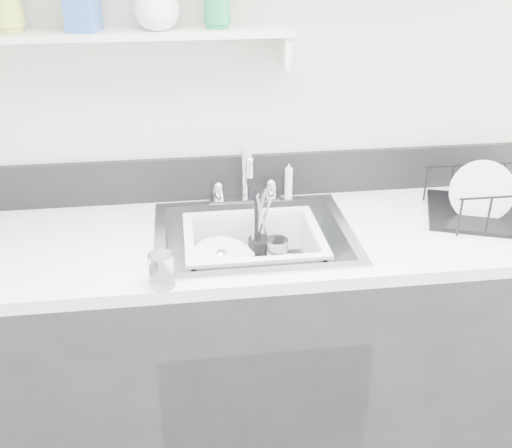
{
  "coord_description": "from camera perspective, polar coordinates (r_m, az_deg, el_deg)",
  "views": [
    {
      "loc": [
        -0.22,
        -0.52,
        1.82
      ],
      "look_at": [
        0.0,
        1.14,
        0.98
      ],
      "focal_mm": 42.0,
      "sensor_mm": 36.0,
      "label": 1
    }
  ],
  "objects": [
    {
      "name": "wall_shelf",
      "position": [
        1.97,
        -11.79,
        17.11
      ],
      "size": [
        1.0,
        0.16,
        0.12
      ],
      "color": "silver",
      "rests_on": "room_shell"
    },
    {
      "name": "wash_tub",
      "position": [
        1.98,
        -0.27,
        -3.04
      ],
      "size": [
        0.54,
        0.49,
        0.17
      ],
      "primitive_type": null,
      "rotation": [
        0.0,
        0.0,
        -0.35
      ],
      "color": "white",
      "rests_on": "sink"
    },
    {
      "name": "dish_rack",
      "position": [
        2.18,
        21.87,
        2.44
      ],
      "size": [
        0.51,
        0.45,
        0.15
      ],
      "primitive_type": null,
      "rotation": [
        0.0,
        0.0,
        -0.36
      ],
      "color": "black",
      "rests_on": "counter_run"
    },
    {
      "name": "sink",
      "position": [
        1.99,
        -0.19,
        -3.22
      ],
      "size": [
        0.64,
        0.52,
        0.2
      ],
      "primitive_type": null,
      "color": "silver",
      "rests_on": "counter_run"
    },
    {
      "name": "tumbler_counter",
      "position": [
        1.67,
        -8.98,
        -4.4
      ],
      "size": [
        0.09,
        0.09,
        0.1
      ],
      "primitive_type": "cylinder",
      "rotation": [
        0.0,
        0.0,
        -0.31
      ],
      "color": "white",
      "rests_on": "counter_run"
    },
    {
      "name": "plate_stack",
      "position": [
        1.99,
        -2.77,
        -4.45
      ],
      "size": [
        0.27,
        0.27,
        0.11
      ],
      "rotation": [
        0.0,
        0.0,
        0.18
      ],
      "color": "white",
      "rests_on": "wash_tub"
    },
    {
      "name": "bowl_small",
      "position": [
        1.97,
        2.43,
        -5.13
      ],
      "size": [
        0.12,
        0.12,
        0.03
      ],
      "primitive_type": "imported",
      "rotation": [
        0.0,
        0.0,
        -0.13
      ],
      "color": "white",
      "rests_on": "wash_tub"
    },
    {
      "name": "side_sprayer",
      "position": [
        2.17,
        3.13,
        4.09
      ],
      "size": [
        0.03,
        0.03,
        0.14
      ],
      "primitive_type": "cylinder",
      "color": "white",
      "rests_on": "counter_run"
    },
    {
      "name": "ladle",
      "position": [
        1.99,
        -1.75,
        -4.04
      ],
      "size": [
        0.27,
        0.2,
        0.07
      ],
      "primitive_type": null,
      "rotation": [
        0.0,
        0.0,
        -0.51
      ],
      "color": "silver",
      "rests_on": "wash_tub"
    },
    {
      "name": "tumbler_in_tub",
      "position": [
        2.04,
        2.01,
        -2.79
      ],
      "size": [
        0.1,
        0.1,
        0.11
      ],
      "primitive_type": "cylinder",
      "rotation": [
        0.0,
        0.0,
        0.38
      ],
      "color": "white",
      "rests_on": "wash_tub"
    },
    {
      "name": "backsplash",
      "position": [
        2.18,
        -1.22,
        4.55
      ],
      "size": [
        3.2,
        0.02,
        0.16
      ],
      "primitive_type": "cube",
      "color": "black",
      "rests_on": "counter_run"
    },
    {
      "name": "room_shell",
      "position": [
        0.94,
        6.46,
        18.14
      ],
      "size": [
        3.5,
        3.0,
        2.6
      ],
      "color": "silver",
      "rests_on": "ground"
    },
    {
      "name": "faucet",
      "position": [
        2.14,
        -1.06,
        3.54
      ],
      "size": [
        0.26,
        0.18,
        0.23
      ],
      "color": "silver",
      "rests_on": "counter_run"
    },
    {
      "name": "utensil_cup",
      "position": [
        2.05,
        0.31,
        -2.42
      ],
      "size": [
        0.08,
        0.08,
        0.26
      ],
      "rotation": [
        0.0,
        0.0,
        -0.38
      ],
      "color": "black",
      "rests_on": "wash_tub"
    },
    {
      "name": "counter_run",
      "position": [
        2.2,
        -0.18,
        -11.61
      ],
      "size": [
        3.2,
        0.62,
        0.92
      ],
      "color": "#232326",
      "rests_on": "ground"
    }
  ]
}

